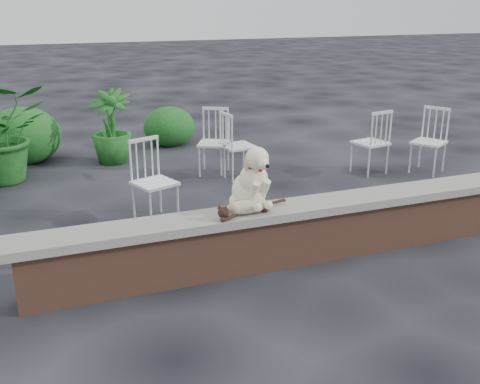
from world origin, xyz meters
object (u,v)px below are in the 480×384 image
object	(u,v)px
cat	(247,206)
chair_e	(238,145)
chair_a	(155,181)
potted_plant_a	(2,133)
chair_d	(429,141)
dog	(249,176)
chair_c	(370,142)
chair_b	(214,142)
potted_plant_b	(111,127)

from	to	relation	value
cat	chair_e	size ratio (longest dim) A/B	0.96
chair_a	potted_plant_a	bearing A→B (deg)	106.00
cat	chair_d	world-z (taller)	chair_d
dog	chair_d	xyz separation A→B (m)	(3.53, 1.86, -0.42)
chair_c	chair_e	distance (m)	1.91
cat	potted_plant_a	world-z (taller)	potted_plant_a
potted_plant_a	cat	bearing A→B (deg)	-60.63
chair_a	dog	bearing A→B (deg)	-87.45
potted_plant_a	chair_a	bearing A→B (deg)	-53.91
chair_b	chair_d	world-z (taller)	same
cat	chair_e	bearing A→B (deg)	59.91
chair_c	dog	bearing A→B (deg)	27.14
dog	chair_b	xyz separation A→B (m)	(0.61, 2.91, -0.42)
chair_b	cat	bearing A→B (deg)	-75.26
potted_plant_a	potted_plant_b	distance (m)	1.58
chair_b	potted_plant_a	size ratio (longest dim) A/B	0.70
chair_a	potted_plant_b	world-z (taller)	potted_plant_b
chair_e	potted_plant_b	size ratio (longest dim) A/B	0.83
chair_b	chair_c	size ratio (longest dim) A/B	1.00
chair_d	potted_plant_b	bearing A→B (deg)	-147.91
potted_plant_a	chair_e	bearing A→B (deg)	-17.87
potted_plant_b	chair_a	bearing A→B (deg)	-87.98
chair_a	chair_e	bearing A→B (deg)	19.87
cat	potted_plant_a	bearing A→B (deg)	108.32
cat	chair_c	bearing A→B (deg)	28.13
chair_d	dog	bearing A→B (deg)	-92.93
chair_b	chair_e	world-z (taller)	same
cat	chair_c	xyz separation A→B (m)	(2.81, 2.29, -0.19)
chair_b	chair_e	distance (m)	0.39
chair_b	chair_a	size ratio (longest dim) A/B	1.00
chair_d	chair_e	bearing A→B (deg)	-136.82
chair_c	chair_b	bearing A→B (deg)	-30.86
dog	chair_b	bearing A→B (deg)	67.11
dog	potted_plant_b	distance (m)	4.09
potted_plant_b	potted_plant_a	bearing A→B (deg)	-165.21
chair_d	chair_e	xyz separation A→B (m)	(-2.65, 0.77, 0.00)
dog	chair_a	world-z (taller)	dog
dog	chair_c	size ratio (longest dim) A/B	0.65
chair_b	chair_d	size ratio (longest dim) A/B	1.00
chair_d	chair_b	bearing A→B (deg)	-140.34
chair_b	chair_a	bearing A→B (deg)	-101.02
dog	chair_a	size ratio (longest dim) A/B	0.65
chair_c	chair_e	world-z (taller)	same
cat	chair_a	xyz separation A→B (m)	(-0.50, 1.55, -0.19)
cat	chair_b	distance (m)	3.14
cat	potted_plant_b	size ratio (longest dim) A/B	0.80
cat	chair_b	size ratio (longest dim) A/B	0.96
chair_c	chair_d	xyz separation A→B (m)	(0.81, -0.27, 0.00)
cat	chair_c	size ratio (longest dim) A/B	0.96
chair_d	potted_plant_a	world-z (taller)	potted_plant_a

